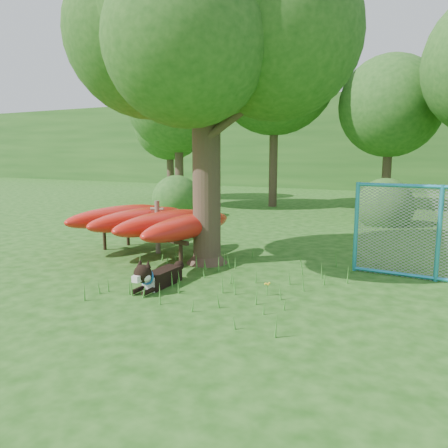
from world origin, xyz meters
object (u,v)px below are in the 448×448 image
at_px(oak_tree, 205,22).
at_px(fence_section, 439,234).
at_px(kayak_rack, 151,221).
at_px(husky_dog, 156,277).

bearing_deg(oak_tree, fence_section, 8.59).
bearing_deg(kayak_rack, fence_section, 19.08).
distance_m(husky_dog, fence_section, 5.02).
relative_size(oak_tree, fence_section, 2.42).
height_order(kayak_rack, fence_section, fence_section).
bearing_deg(kayak_rack, oak_tree, 13.00).
height_order(oak_tree, fence_section, oak_tree).
distance_m(kayak_rack, husky_dog, 2.58).
xyz_separation_m(oak_tree, husky_dog, (0.14, -1.98, -4.59)).
bearing_deg(fence_section, husky_dog, -145.03).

